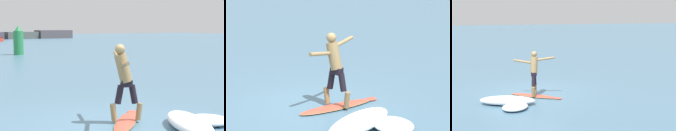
{
  "view_description": "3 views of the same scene",
  "coord_description": "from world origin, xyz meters",
  "views": [
    {
      "loc": [
        -4.62,
        -6.97,
        2.24
      ],
      "look_at": [
        0.59,
        0.64,
        1.29
      ],
      "focal_mm": 60.0,
      "sensor_mm": 36.0,
      "label": 1
    },
    {
      "loc": [
        2.8,
        -12.11,
        4.31
      ],
      "look_at": [
        0.4,
        0.72,
        0.86
      ],
      "focal_mm": 85.0,
      "sensor_mm": 36.0,
      "label": 2
    },
    {
      "loc": [
        12.43,
        -3.84,
        3.28
      ],
      "look_at": [
        0.78,
        1.15,
        1.25
      ],
      "focal_mm": 50.0,
      "sensor_mm": 36.0,
      "label": 3
    }
  ],
  "objects": [
    {
      "name": "channel_marker_buoy",
      "position": [
        6.22,
        22.25,
        1.08
      ],
      "size": [
        0.79,
        0.79,
        2.37
      ],
      "color": "#288447",
      "rests_on": "ground"
    },
    {
      "name": "wave_foam_at_nose",
      "position": [
        1.26,
        -1.35,
        0.16
      ],
      "size": [
        1.56,
        2.19,
        0.32
      ],
      "color": "white",
      "rests_on": "ground"
    },
    {
      "name": "wave_foam_at_tail",
      "position": [
        1.99,
        -1.24,
        0.11
      ],
      "size": [
        1.31,
        1.32,
        0.21
      ],
      "color": "white",
      "rests_on": "ground"
    },
    {
      "name": "surfer",
      "position": [
        0.46,
        -0.04,
        1.12
      ],
      "size": [
        0.91,
        1.55,
        1.8
      ],
      "color": "olive",
      "rests_on": "surfboard"
    },
    {
      "name": "ground_plane",
      "position": [
        0.0,
        0.0,
        0.0
      ],
      "size": [
        200.0,
        200.0,
        0.0
      ],
      "primitive_type": "plane",
      "color": "slate"
    },
    {
      "name": "surfboard",
      "position": [
        0.54,
        -0.04,
        0.03
      ],
      "size": [
        1.86,
        1.86,
        0.19
      ],
      "color": "#E2523B",
      "rests_on": "ground"
    }
  ]
}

